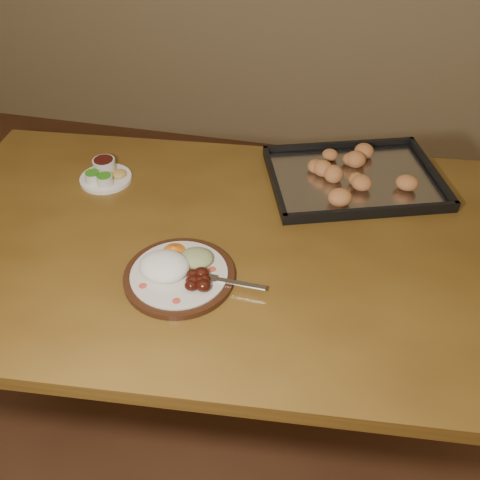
# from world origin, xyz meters

# --- Properties ---
(ground) EXTENTS (4.00, 4.00, 0.00)m
(ground) POSITION_xyz_m (0.00, 0.00, 0.00)
(ground) COLOR brown
(ground) RESTS_ON ground
(dining_table) EXTENTS (1.58, 1.04, 0.75)m
(dining_table) POSITION_xyz_m (0.24, 0.27, 0.65)
(dining_table) COLOR brown
(dining_table) RESTS_ON ground
(dinner_plate) EXTENTS (0.32, 0.25, 0.06)m
(dinner_plate) POSITION_xyz_m (0.18, 0.12, 0.77)
(dinner_plate) COLOR black
(dinner_plate) RESTS_ON dining_table
(condiment_saucer) EXTENTS (0.14, 0.14, 0.05)m
(condiment_saucer) POSITION_xyz_m (-0.14, 0.45, 0.77)
(condiment_saucer) COLOR white
(condiment_saucer) RESTS_ON dining_table
(baking_tray) EXTENTS (0.55, 0.47, 0.05)m
(baking_tray) POSITION_xyz_m (0.54, 0.59, 0.77)
(baking_tray) COLOR black
(baking_tray) RESTS_ON dining_table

